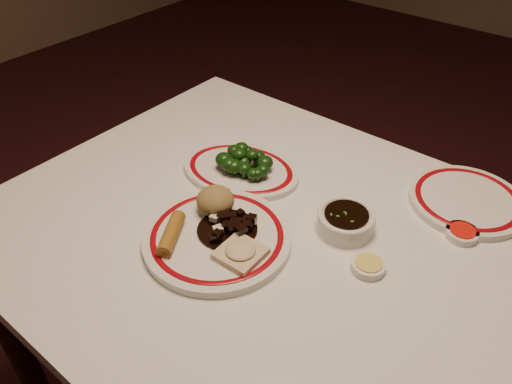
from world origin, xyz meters
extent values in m
cube|color=white|center=(0.00, 0.00, 0.73)|extent=(1.20, 0.90, 0.04)
cylinder|color=black|center=(-0.54, -0.39, 0.35)|extent=(0.06, 0.06, 0.71)
cylinder|color=black|center=(-0.54, 0.39, 0.35)|extent=(0.06, 0.06, 0.71)
cylinder|color=silver|center=(-0.10, -0.09, 0.76)|extent=(0.30, 0.30, 0.02)
torus|color=maroon|center=(-0.10, -0.09, 0.77)|extent=(0.26, 0.26, 0.00)
ellipsoid|color=olive|center=(-0.15, -0.04, 0.80)|extent=(0.08, 0.08, 0.06)
cylinder|color=olive|center=(-0.16, -0.15, 0.78)|extent=(0.08, 0.11, 0.03)
cube|color=beige|center=(-0.03, -0.10, 0.77)|extent=(0.08, 0.08, 0.01)
ellipsoid|color=beige|center=(-0.03, -0.10, 0.78)|extent=(0.06, 0.06, 0.02)
cylinder|color=black|center=(-0.09, -0.07, 0.77)|extent=(0.12, 0.12, 0.00)
cube|color=black|center=(-0.10, -0.02, 0.78)|extent=(0.02, 0.02, 0.01)
cube|color=black|center=(-0.11, -0.06, 0.79)|extent=(0.02, 0.02, 0.01)
cube|color=black|center=(-0.07, -0.06, 0.78)|extent=(0.02, 0.02, 0.02)
cube|color=black|center=(-0.08, -0.06, 0.78)|extent=(0.03, 0.03, 0.02)
cube|color=black|center=(-0.10, -0.08, 0.78)|extent=(0.02, 0.02, 0.01)
cube|color=black|center=(-0.09, -0.07, 0.78)|extent=(0.02, 0.02, 0.01)
cube|color=black|center=(-0.09, -0.11, 0.78)|extent=(0.02, 0.02, 0.02)
cube|color=black|center=(-0.14, -0.06, 0.79)|extent=(0.02, 0.02, 0.02)
cube|color=black|center=(-0.10, -0.06, 0.79)|extent=(0.03, 0.03, 0.02)
cube|color=black|center=(-0.06, -0.05, 0.78)|extent=(0.02, 0.02, 0.02)
cube|color=black|center=(-0.06, -0.07, 0.78)|extent=(0.02, 0.02, 0.02)
cube|color=black|center=(-0.06, -0.03, 0.78)|extent=(0.02, 0.02, 0.02)
cube|color=black|center=(-0.08, -0.07, 0.79)|extent=(0.02, 0.02, 0.02)
cube|color=black|center=(-0.08, -0.10, 0.79)|extent=(0.02, 0.02, 0.02)
cube|color=black|center=(-0.09, -0.07, 0.78)|extent=(0.02, 0.02, 0.02)
cube|color=black|center=(-0.09, -0.05, 0.79)|extent=(0.02, 0.02, 0.02)
cube|color=black|center=(-0.07, -0.04, 0.78)|extent=(0.02, 0.02, 0.02)
cube|color=beige|center=(-0.10, -0.09, 0.78)|extent=(0.02, 0.02, 0.01)
cube|color=beige|center=(-0.12, -0.07, 0.79)|extent=(0.02, 0.02, 0.01)
torus|color=maroon|center=(-0.21, 0.11, 0.77)|extent=(0.29, 0.29, 0.00)
cylinder|color=#23471C|center=(-0.24, 0.13, 0.77)|extent=(0.01, 0.01, 0.01)
ellipsoid|color=#12360D|center=(-0.24, 0.13, 0.78)|extent=(0.03, 0.03, 0.03)
cylinder|color=#23471C|center=(-0.23, 0.14, 0.77)|extent=(0.01, 0.01, 0.01)
ellipsoid|color=#12360D|center=(-0.23, 0.14, 0.79)|extent=(0.03, 0.03, 0.03)
cylinder|color=#23471C|center=(-0.16, 0.14, 0.77)|extent=(0.01, 0.01, 0.01)
ellipsoid|color=#12360D|center=(-0.16, 0.14, 0.79)|extent=(0.04, 0.04, 0.03)
cylinder|color=#23471C|center=(-0.20, 0.11, 0.77)|extent=(0.01, 0.01, 0.01)
ellipsoid|color=#12360D|center=(-0.20, 0.11, 0.79)|extent=(0.03, 0.03, 0.03)
cylinder|color=#23471C|center=(-0.16, 0.09, 0.77)|extent=(0.01, 0.01, 0.01)
ellipsoid|color=#12360D|center=(-0.16, 0.09, 0.78)|extent=(0.03, 0.03, 0.02)
cylinder|color=#23471C|center=(-0.20, 0.08, 0.77)|extent=(0.01, 0.01, 0.01)
ellipsoid|color=#12360D|center=(-0.20, 0.08, 0.79)|extent=(0.04, 0.04, 0.03)
cylinder|color=#23471C|center=(-0.18, 0.09, 0.77)|extent=(0.01, 0.01, 0.02)
ellipsoid|color=#12360D|center=(-0.18, 0.09, 0.79)|extent=(0.03, 0.03, 0.03)
cylinder|color=#23471C|center=(-0.19, 0.15, 0.77)|extent=(0.01, 0.01, 0.01)
ellipsoid|color=#12360D|center=(-0.19, 0.15, 0.79)|extent=(0.03, 0.03, 0.03)
cylinder|color=#23471C|center=(-0.15, 0.10, 0.77)|extent=(0.01, 0.01, 0.01)
ellipsoid|color=#12360D|center=(-0.15, 0.10, 0.79)|extent=(0.03, 0.03, 0.02)
cylinder|color=#23471C|center=(-0.21, 0.08, 0.77)|extent=(0.01, 0.01, 0.01)
ellipsoid|color=#12360D|center=(-0.21, 0.08, 0.79)|extent=(0.04, 0.04, 0.03)
cylinder|color=#23471C|center=(-0.24, 0.08, 0.77)|extent=(0.01, 0.01, 0.01)
ellipsoid|color=#12360D|center=(-0.24, 0.08, 0.79)|extent=(0.04, 0.04, 0.03)
cylinder|color=#23471C|center=(-0.14, 0.11, 0.77)|extent=(0.01, 0.01, 0.01)
ellipsoid|color=#12360D|center=(-0.14, 0.11, 0.79)|extent=(0.03, 0.03, 0.02)
ellipsoid|color=#12360D|center=(-0.22, 0.13, 0.80)|extent=(0.03, 0.03, 0.02)
ellipsoid|color=#12360D|center=(-0.21, 0.11, 0.80)|extent=(0.03, 0.03, 0.03)
ellipsoid|color=#12360D|center=(-0.23, 0.12, 0.80)|extent=(0.03, 0.03, 0.03)
ellipsoid|color=#12360D|center=(-0.22, 0.14, 0.79)|extent=(0.02, 0.02, 0.02)
ellipsoid|color=#12360D|center=(-0.19, 0.13, 0.80)|extent=(0.03, 0.03, 0.02)
ellipsoid|color=#12360D|center=(-0.21, 0.11, 0.80)|extent=(0.03, 0.03, 0.02)
ellipsoid|color=#12360D|center=(-0.23, 0.14, 0.80)|extent=(0.03, 0.03, 0.03)
cylinder|color=silver|center=(0.08, 0.10, 0.77)|extent=(0.11, 0.11, 0.04)
cylinder|color=black|center=(0.08, 0.10, 0.79)|extent=(0.09, 0.09, 0.00)
cylinder|color=silver|center=(0.27, 0.22, 0.76)|extent=(0.06, 0.06, 0.02)
cylinder|color=red|center=(0.27, 0.22, 0.77)|extent=(0.05, 0.05, 0.00)
cylinder|color=silver|center=(0.17, 0.03, 0.76)|extent=(0.06, 0.06, 0.02)
cylinder|color=#D7C858|center=(0.17, 0.03, 0.77)|extent=(0.05, 0.05, 0.00)
cylinder|color=silver|center=(0.24, 0.33, 0.76)|extent=(0.25, 0.25, 0.02)
torus|color=maroon|center=(0.24, 0.33, 0.77)|extent=(0.22, 0.22, 0.00)
camera|label=1|loc=(0.40, -0.59, 1.43)|focal=35.00mm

